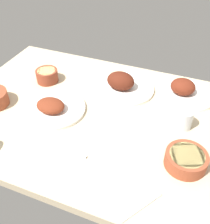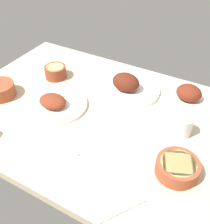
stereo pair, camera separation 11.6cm
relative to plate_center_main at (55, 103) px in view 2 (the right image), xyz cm
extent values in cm
cube|color=#C6B28E|center=(22.76, 5.72, -3.96)|extent=(140.00, 90.00, 4.00)
cylinder|color=white|center=(0.17, 0.72, -1.16)|extent=(27.87, 27.87, 1.60)
ellipsoid|color=maroon|center=(-0.30, -1.30, 2.09)|extent=(12.89, 10.07, 5.32)
cylinder|color=white|center=(24.72, 27.83, -1.16)|extent=(28.76, 28.76, 1.60)
ellipsoid|color=#511E11|center=(22.70, 26.30, 3.66)|extent=(13.55, 10.30, 8.73)
cylinder|color=white|center=(54.16, 33.40, -1.16)|extent=(25.51, 25.51, 1.60)
ellipsoid|color=#602314|center=(51.65, 33.33, 3.11)|extent=(11.67, 10.02, 7.55)
cylinder|color=brown|center=(59.84, -9.03, 0.84)|extent=(15.18, 15.18, 5.61)
cylinder|color=#D6BC70|center=(59.84, -9.03, 3.15)|extent=(12.45, 12.45, 1.00)
cylinder|color=brown|center=(-15.16, 20.24, 1.24)|extent=(11.10, 11.10, 6.41)
cylinder|color=#DBCC7A|center=(-15.16, 20.24, 3.95)|extent=(9.10, 9.10, 1.00)
cylinder|color=brown|center=(-28.56, -5.99, 1.28)|extent=(14.52, 14.52, 6.47)
cylinder|color=silver|center=(55.90, 11.11, 2.35)|extent=(6.74, 6.74, 8.61)
cube|color=silver|center=(16.74, -19.20, -1.56)|extent=(17.06, 1.42, 0.80)
cube|color=silver|center=(49.89, -31.57, -1.56)|extent=(9.88, 14.45, 0.80)
camera|label=1|loc=(55.47, -76.63, 75.33)|focal=42.49mm
camera|label=2|loc=(65.96, -71.65, 75.33)|focal=42.49mm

